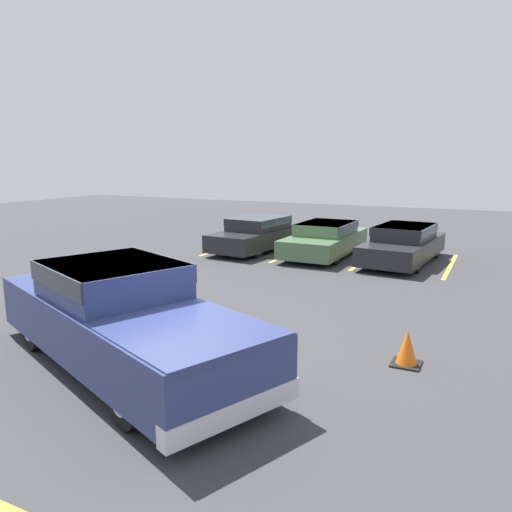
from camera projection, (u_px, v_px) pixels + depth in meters
ground_plane at (166, 356)px, 8.67m from camera, size 60.00×60.00×0.00m
stall_stripe_a at (229, 247)px, 19.49m from camera, size 0.12×4.20×0.01m
stall_stripe_b at (293, 252)px, 18.31m from camera, size 0.12×4.20×0.01m
stall_stripe_c at (366, 259)px, 17.14m from camera, size 0.12×4.20×0.01m
stall_stripe_d at (450, 266)px, 15.96m from camera, size 0.12×4.20×0.01m
pickup_truck at (123, 317)px, 8.08m from camera, size 6.28×4.16×1.71m
parked_sedan_a at (258, 233)px, 18.66m from camera, size 2.15×4.66×1.25m
parked_sedan_b at (325, 238)px, 17.62m from camera, size 1.90×4.57×1.18m
parked_sedan_c at (404, 243)px, 16.45m from camera, size 2.17×4.77×1.24m
traffic_cone at (407, 349)px, 8.24m from camera, size 0.47×0.47×0.60m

